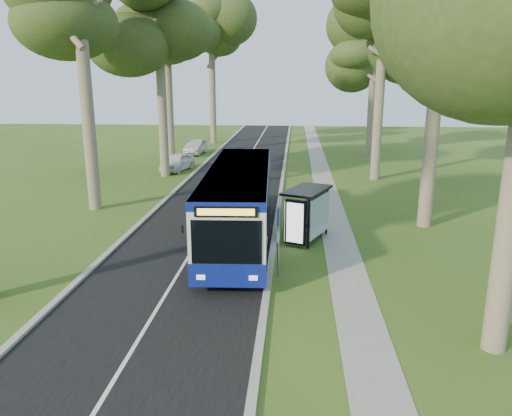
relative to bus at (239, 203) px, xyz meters
The scene contains 17 objects.
ground 3.85m from the bus, 61.80° to the right, with size 120.00×120.00×0.00m, color #33531A.
road 7.43m from the bus, 105.08° to the left, with size 7.00×100.00×0.02m, color black.
kerb_east 7.36m from the bus, 76.93° to the left, with size 0.25×100.00×0.12m, color #9E9B93.
kerb_west 8.97m from the bus, 127.63° to the left, with size 0.25×100.00×0.12m, color #9E9B93.
centre_line 7.43m from the bus, 105.08° to the left, with size 0.12×100.00×0.01m, color white.
footpath 8.55m from the bus, 56.49° to the left, with size 1.50×100.00×0.02m, color gray.
bus is the anchor object (origin of this frame).
bus_stop_sign 4.66m from the bus, 65.26° to the right, with size 0.11×0.38×2.72m.
bus_shelter 3.23m from the bus, ahead, with size 2.49×3.17×2.41m.
litter_bin 4.34m from the bus, 36.74° to the left, with size 0.51×0.51×0.89m.
car_white 18.78m from the bus, 111.93° to the left, with size 1.64×4.08×1.39m, color white.
car_silver 27.39m from the bus, 105.46° to the left, with size 1.47×4.21×1.39m, color #B2B5BA.
tree_west_c 19.24m from the bus, 116.23° to the left, with size 5.20×5.20×15.26m.
tree_west_d 29.22m from the bus, 110.58° to the left, with size 5.20×5.20×18.47m.
tree_west_e 37.07m from the bus, 101.13° to the left, with size 5.20×5.20×16.07m.
tree_east_c 19.70m from the bus, 60.66° to the left, with size 5.20×5.20×15.37m.
tree_east_d 29.66m from the bus, 70.37° to the left, with size 5.20×5.20×12.75m.
Camera 1 is at (0.89, -18.94, 7.31)m, focal length 35.00 mm.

